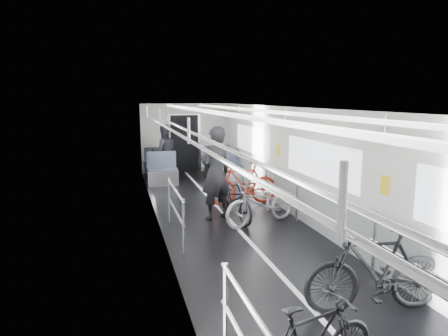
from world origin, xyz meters
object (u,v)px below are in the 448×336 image
object	(u,v)px
bike_right_far	(244,184)
bike_aisle	(234,199)
bike_right_near	(376,270)
person_standing	(216,173)
person_seated	(164,152)
bike_right_mid	(262,202)

from	to	relation	value
bike_right_far	bike_aisle	xyz separation A→B (m)	(-0.55, -1.04, -0.09)
bike_right_near	person_standing	xyz separation A→B (m)	(-0.96, 4.22, 0.47)
bike_right_near	person_seated	size ratio (longest dim) A/B	1.02
bike_right_near	bike_right_mid	size ratio (longest dim) A/B	1.01
bike_right_mid	person_seated	size ratio (longest dim) A/B	1.01
bike_aisle	person_standing	world-z (taller)	person_standing
bike_right_near	bike_aisle	world-z (taller)	bike_right_near
bike_right_far	bike_right_near	bearing A→B (deg)	-3.39
bike_right_far	bike_aisle	bearing A→B (deg)	-31.44
bike_aisle	person_standing	distance (m)	0.69
bike_right_near	person_seated	world-z (taller)	person_seated
person_standing	bike_right_mid	bearing A→B (deg)	123.43
bike_aisle	person_seated	distance (m)	4.91
bike_right_near	bike_aisle	distance (m)	4.16
bike_aisle	person_standing	bearing A→B (deg)	156.36
bike_right_far	person_standing	distance (m)	1.41
bike_right_near	bike_right_mid	xyz separation A→B (m)	(-0.14, 3.60, -0.07)
bike_right_mid	person_standing	bearing A→B (deg)	-146.89
bike_right_far	bike_right_mid	bearing A→B (deg)	-7.79
bike_right_near	bike_right_mid	bearing A→B (deg)	-170.69
bike_aisle	bike_right_near	bearing A→B (deg)	-91.12
bike_right_near	person_seated	distance (m)	9.05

